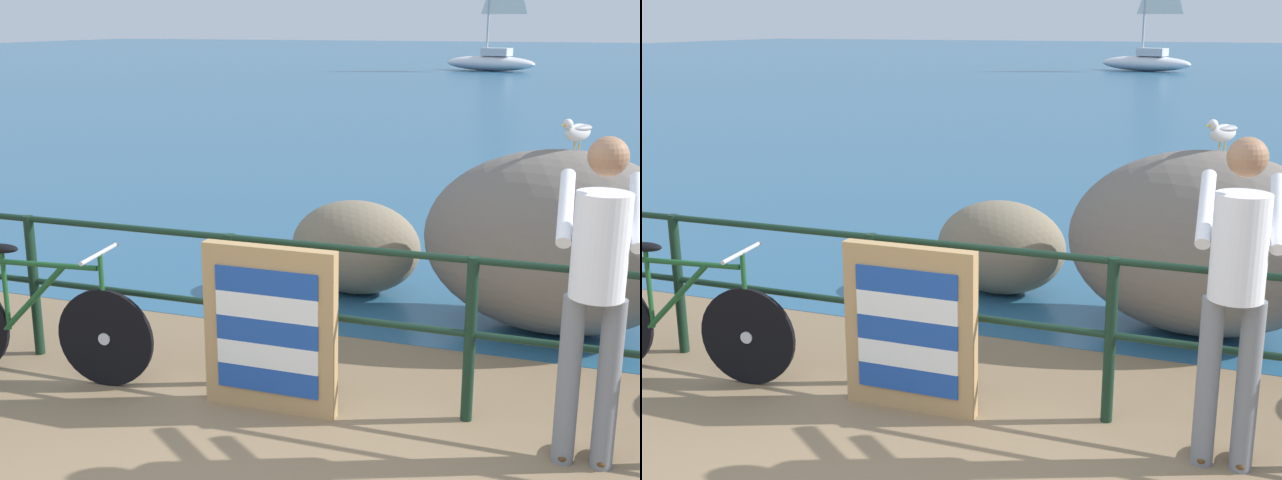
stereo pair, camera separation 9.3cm
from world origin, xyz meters
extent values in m
cube|color=#846B4C|center=(0.00, 20.00, -0.05)|extent=(120.00, 120.00, 0.10)
cube|color=#285B7F|center=(0.00, 47.74, 0.00)|extent=(120.00, 90.00, 0.01)
cylinder|color=black|center=(-2.31, 1.69, 0.51)|extent=(0.07, 0.07, 1.02)
cylinder|color=black|center=(-0.77, 1.69, 0.51)|extent=(0.07, 0.07, 1.02)
cylinder|color=black|center=(0.77, 1.69, 0.51)|extent=(0.07, 0.07, 1.02)
cylinder|color=black|center=(0.00, 1.69, 1.00)|extent=(7.69, 0.04, 0.04)
cylinder|color=black|center=(0.00, 1.69, 0.55)|extent=(7.69, 0.04, 0.04)
cylinder|color=black|center=(-1.54, 1.40, 0.33)|extent=(0.66, 0.11, 0.66)
cylinder|color=#B7BCC6|center=(-1.54, 1.40, 0.33)|extent=(0.09, 0.06, 0.08)
cylinder|color=#194C23|center=(-2.06, 1.34, 0.80)|extent=(0.99, 0.14, 0.04)
cylinder|color=#194C23|center=(-2.03, 1.35, 0.57)|extent=(0.50, 0.09, 0.50)
cylinder|color=#194C23|center=(-2.24, 1.32, 0.59)|extent=(0.03, 0.03, 0.53)
ellipsoid|color=black|center=(-2.24, 1.32, 0.89)|extent=(0.25, 0.13, 0.06)
cylinder|color=#194C23|center=(-1.54, 1.40, 0.62)|extent=(0.03, 0.03, 0.57)
cylinder|color=#B7BCC6|center=(-1.54, 1.40, 0.90)|extent=(0.08, 0.48, 0.03)
cylinder|color=slate|center=(1.35, 1.39, 0.47)|extent=(0.12, 0.12, 0.95)
ellipsoid|color=#513319|center=(1.34, 1.45, 0.04)|extent=(0.11, 0.26, 0.08)
cylinder|color=slate|center=(1.55, 1.40, 0.47)|extent=(0.12, 0.12, 0.95)
ellipsoid|color=#513319|center=(1.54, 1.46, 0.04)|extent=(0.11, 0.26, 0.08)
cylinder|color=white|center=(1.45, 1.39, 1.23)|extent=(0.28, 0.28, 0.55)
sphere|color=#9E7051|center=(1.45, 1.39, 1.68)|extent=(0.20, 0.20, 0.20)
cylinder|color=white|center=(1.25, 1.62, 1.36)|extent=(0.11, 0.52, 0.34)
cylinder|color=white|center=(1.61, 1.64, 1.36)|extent=(0.11, 0.52, 0.34)
cube|color=tan|center=(-0.40, 1.44, 0.52)|extent=(0.84, 0.09, 1.04)
cube|color=#1E479E|center=(-0.40, 1.39, 0.21)|extent=(0.66, 0.01, 0.16)
cube|color=white|center=(-0.40, 1.39, 0.36)|extent=(0.66, 0.01, 0.16)
cube|color=#1E479E|center=(-0.40, 1.39, 0.52)|extent=(0.66, 0.01, 0.16)
cube|color=white|center=(-0.40, 1.39, 0.68)|extent=(0.66, 0.01, 0.16)
cube|color=#1E479E|center=(-0.40, 1.39, 0.83)|extent=(0.66, 0.01, 0.16)
ellipsoid|color=slate|center=(1.14, 3.40, 0.70)|extent=(2.05, 1.27, 1.41)
ellipsoid|color=#83745C|center=(-0.58, 3.79, 0.41)|extent=(1.15, 0.82, 0.82)
cylinder|color=gold|center=(1.23, 3.44, 1.44)|extent=(0.01, 0.01, 0.06)
cylinder|color=gold|center=(1.20, 3.47, 1.44)|extent=(0.01, 0.01, 0.06)
ellipsoid|color=white|center=(1.22, 3.45, 1.53)|extent=(0.24, 0.28, 0.13)
ellipsoid|color=#9E9EA3|center=(1.23, 3.47, 1.56)|extent=(0.24, 0.27, 0.06)
sphere|color=white|center=(1.15, 3.35, 1.60)|extent=(0.08, 0.08, 0.08)
cone|color=gold|center=(1.12, 3.31, 1.60)|extent=(0.05, 0.05, 0.02)
ellipsoid|color=white|center=(-4.25, 37.38, 0.36)|extent=(4.59, 2.38, 0.70)
cube|color=silver|center=(-3.96, 37.30, 0.89)|extent=(1.46, 1.11, 0.36)
cylinder|color=#B2B2B7|center=(-4.45, 37.43, 2.81)|extent=(0.10, 0.10, 4.20)
camera|label=1|loc=(1.45, -2.87, 2.33)|focal=46.43mm
camera|label=2|loc=(1.54, -2.84, 2.33)|focal=46.43mm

